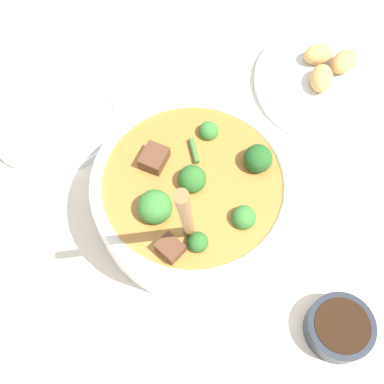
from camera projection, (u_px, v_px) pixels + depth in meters
name	position (u px, v px, depth m)	size (l,w,h in m)	color
ground_plane	(192.00, 211.00, 0.67)	(4.00, 4.00, 0.00)	silver
stew_bowl	(192.00, 195.00, 0.62)	(0.26, 0.26, 0.31)	white
condiment_bowl	(340.00, 328.00, 0.58)	(0.08, 0.08, 0.03)	#232833
empty_plate	(54.00, 113.00, 0.73)	(0.21, 0.21, 0.02)	white
food_plate	(327.00, 79.00, 0.76)	(0.23, 0.23, 0.04)	white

